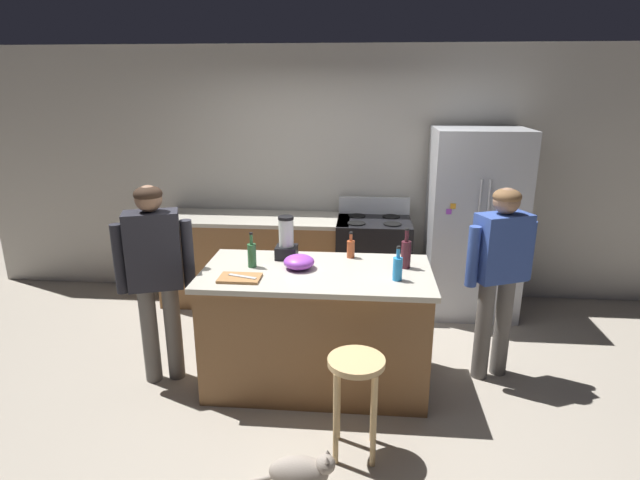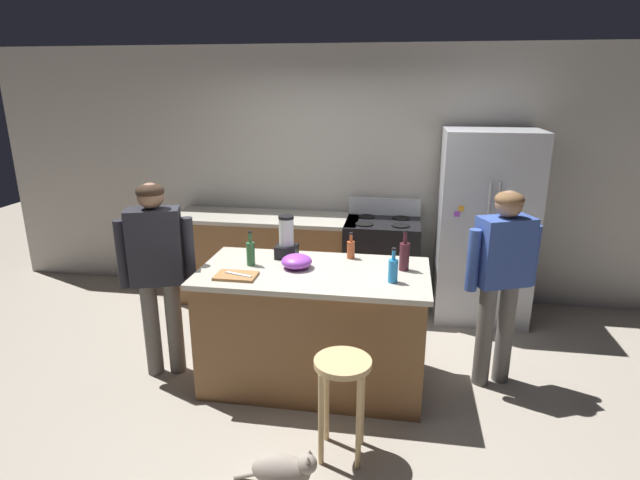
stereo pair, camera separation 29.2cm
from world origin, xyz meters
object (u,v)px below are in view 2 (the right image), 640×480
Objects in this scene: cat at (284,470)px; mixing_bowl at (297,261)px; bottle_wine at (404,255)px; person_by_island_left at (157,263)px; bottle_soda at (393,270)px; chef_knife at (239,274)px; cutting_board at (236,276)px; blender_appliance at (286,240)px; bottle_cooking_sauce at (351,249)px; bottle_olive_oil at (251,253)px; bar_stool at (342,382)px; person_by_sink_right at (502,271)px; kitchen_island at (314,327)px; refrigerator at (485,227)px; stove_range at (381,264)px.

cat is 2.20× the size of mixing_bowl.
person_by_island_left is at bearing -174.46° from bottle_wine.
bottle_soda is 1.12m from chef_knife.
blender_appliance is at bearing 61.86° from cutting_board.
cat is at bearing -98.95° from bottle_cooking_sauce.
bottle_olive_oil is 0.87× the size of bottle_wine.
bar_stool reaches higher than cat.
person_by_sink_right is at bearing 44.46° from cat.
bottle_cooking_sauce is at bearing 81.05° from cat.
bottle_olive_oil is (-0.50, 0.04, 0.58)m from kitchen_island.
kitchen_island is at bearing -134.19° from refrigerator.
bottle_olive_oil is 1.25× the size of chef_knife.
stove_range is 3.26× the size of blender_appliance.
stove_range is 0.72× the size of person_by_sink_right.
bottle_wine is at bearing 10.26° from kitchen_island.
bottle_olive_oil reaches higher than bar_stool.
cutting_board is at bearing -146.63° from mixing_bowl.
kitchen_island is at bearing 166.52° from bottle_soda.
bottle_cooking_sauce is (0.52, 0.06, -0.07)m from blender_appliance.
chef_knife is at bearing -166.77° from person_by_sink_right.
kitchen_island is 1.20m from cat.
cutting_board is at bearing -156.78° from kitchen_island.
cutting_board is at bearing 121.20° from cat.
kitchen_island is at bearing -4.52° from bottle_olive_oil.
cutting_board is at bearing -166.90° from person_by_sink_right.
mixing_bowl is 0.46m from chef_knife.
cutting_board is (0.70, -0.17, -0.00)m from person_by_island_left.
person_by_sink_right reaches higher than mixing_bowl.
cat is 2.36× the size of chef_knife.
bar_stool is 1.07m from mixing_bowl.
cutting_board is at bearing -119.48° from stove_range.
refrigerator reaches higher than bottle_cooking_sauce.
kitchen_island is 1.11× the size of person_by_sink_right.
bottle_soda is (0.60, -0.14, 0.57)m from kitchen_island.
person_by_sink_right is at bearing 7.77° from bottle_wine.
bottle_wine is (0.94, -0.15, -0.03)m from blender_appliance.
refrigerator is 3.65× the size of cat.
blender_appliance is at bearing 18.97° from person_by_island_left.
mixing_bowl is at bearing 52.08° from chef_knife.
bottle_soda is (0.35, -0.47, 0.02)m from bottle_cooking_sauce.
person_by_sink_right is 2.00m from cutting_board.
bottle_soda is (-0.86, -1.64, 0.10)m from refrigerator.
refrigerator is 2.61m from bar_stool.
chef_knife is (-0.38, -0.26, -0.03)m from mixing_bowl.
blender_appliance reaches higher than bottle_olive_oil.
bottle_olive_oil reaches higher than cat.
blender_appliance reaches higher than mixing_bowl.
bar_stool is 1.11m from chef_knife.
kitchen_island is 1.33m from person_by_island_left.
bar_stool is at bearing -136.40° from person_by_sink_right.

